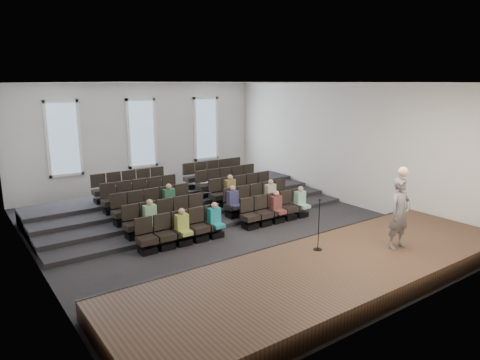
% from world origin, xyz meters
% --- Properties ---
extents(ground, '(14.00, 14.00, 0.00)m').
position_xyz_m(ground, '(0.00, 0.00, 0.00)').
color(ground, black).
rests_on(ground, ground).
extents(ceiling, '(12.00, 14.00, 0.02)m').
position_xyz_m(ceiling, '(0.00, 0.00, 5.01)').
color(ceiling, white).
rests_on(ceiling, ground).
extents(wall_back, '(12.00, 0.04, 5.00)m').
position_xyz_m(wall_back, '(0.00, 7.02, 2.50)').
color(wall_back, silver).
rests_on(wall_back, ground).
extents(wall_front, '(12.00, 0.04, 5.00)m').
position_xyz_m(wall_front, '(0.00, -7.02, 2.50)').
color(wall_front, silver).
rests_on(wall_front, ground).
extents(wall_left, '(0.04, 14.00, 5.00)m').
position_xyz_m(wall_left, '(-6.02, 0.00, 2.50)').
color(wall_left, silver).
rests_on(wall_left, ground).
extents(wall_right, '(0.04, 14.00, 5.00)m').
position_xyz_m(wall_right, '(6.02, 0.00, 2.50)').
color(wall_right, silver).
rests_on(wall_right, ground).
extents(stage, '(11.80, 3.60, 0.50)m').
position_xyz_m(stage, '(0.00, -5.10, 0.25)').
color(stage, '#43331C').
rests_on(stage, ground).
extents(stage_lip, '(11.80, 0.06, 0.52)m').
position_xyz_m(stage_lip, '(0.00, -3.33, 0.25)').
color(stage_lip, black).
rests_on(stage_lip, ground).
extents(risers, '(11.80, 4.80, 0.60)m').
position_xyz_m(risers, '(0.00, 3.17, 0.20)').
color(risers, black).
rests_on(risers, ground).
extents(seating_rows, '(6.80, 4.70, 1.67)m').
position_xyz_m(seating_rows, '(-0.00, 1.54, 0.68)').
color(seating_rows, black).
rests_on(seating_rows, ground).
extents(windows, '(8.44, 0.10, 3.24)m').
position_xyz_m(windows, '(0.00, 6.95, 2.70)').
color(windows, white).
rests_on(windows, wall_back).
extents(audience, '(6.05, 2.64, 1.10)m').
position_xyz_m(audience, '(0.35, 0.22, 0.80)').
color(audience, '#A2B849').
rests_on(audience, seating_rows).
extents(speaker, '(0.75, 0.52, 1.98)m').
position_xyz_m(speaker, '(2.28, -5.39, 1.49)').
color(speaker, '#615E5C').
rests_on(speaker, stage).
extents(mic_stand, '(0.24, 0.24, 1.46)m').
position_xyz_m(mic_stand, '(0.34, -4.24, 0.93)').
color(mic_stand, black).
rests_on(mic_stand, stage).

